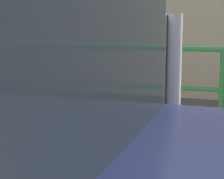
% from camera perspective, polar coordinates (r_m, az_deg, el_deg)
% --- Properties ---
extents(sidewalk_curb, '(36.00, 3.09, 0.12)m').
position_cam_1_polar(sidewalk_curb, '(4.30, -2.05, -10.67)').
color(sidewalk_curb, '#ADA8A0').
rests_on(sidewalk_curb, ground).
extents(parking_meter, '(0.15, 0.16, 1.51)m').
position_cam_1_polar(parking_meter, '(2.94, -9.79, 1.91)').
color(parking_meter, slate).
rests_on(parking_meter, sidewalk_curb).
extents(pedestrian_at_meter, '(0.63, 0.54, 1.68)m').
position_cam_1_polar(pedestrian_at_meter, '(2.75, 2.72, -0.41)').
color(pedestrian_at_meter, black).
rests_on(pedestrian_at_meter, sidewalk_curb).
extents(background_railing, '(24.06, 0.06, 1.08)m').
position_cam_1_polar(background_railing, '(5.33, 2.55, 2.63)').
color(background_railing, '#1E602D').
rests_on(background_railing, sidewalk_curb).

